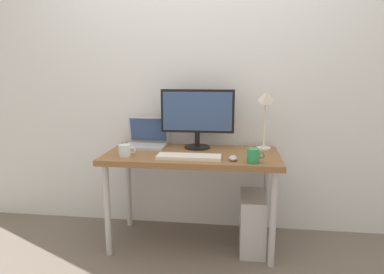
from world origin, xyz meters
name	(u,v)px	position (x,y,z in m)	size (l,w,h in m)	color
ground_plane	(192,243)	(0.00, 0.00, 0.00)	(6.00, 6.00, 0.00)	#665B51
back_wall	(198,72)	(0.00, 0.36, 1.30)	(4.40, 0.04, 2.60)	silver
desk	(192,163)	(0.00, 0.00, 0.64)	(1.27, 0.61, 0.72)	brown
monitor	(197,115)	(0.02, 0.17, 0.98)	(0.57, 0.20, 0.46)	black
laptop	(146,139)	(-0.39, 0.19, 0.77)	(0.32, 0.27, 0.23)	#B2B2B7
desk_lamp	(266,106)	(0.53, 0.17, 1.05)	(0.11, 0.16, 0.47)	silver
keyboard	(189,157)	(0.00, -0.16, 0.73)	(0.44, 0.14, 0.02)	silver
mouse	(233,158)	(0.30, -0.18, 0.73)	(0.06, 0.09, 0.03)	#B2B2B7
coffee_mug	(253,156)	(0.43, -0.22, 0.76)	(0.12, 0.08, 0.09)	#268C4C
glass_cup	(125,151)	(-0.45, -0.16, 0.76)	(0.12, 0.09, 0.09)	silver
computer_tower	(252,222)	(0.45, -0.03, 0.21)	(0.18, 0.36, 0.42)	#B2B2B7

